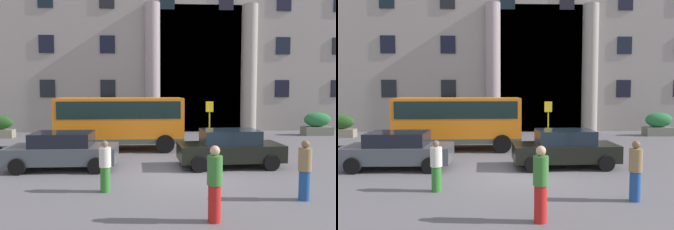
% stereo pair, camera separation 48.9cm
% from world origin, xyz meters
% --- Properties ---
extents(ground_plane, '(80.00, 64.00, 0.12)m').
position_xyz_m(ground_plane, '(0.00, 0.00, -0.06)').
color(ground_plane, '#5B585B').
extents(office_building_facade, '(43.07, 9.80, 14.39)m').
position_xyz_m(office_building_facade, '(0.01, 17.47, 7.19)').
color(office_building_facade, gray).
rests_on(office_building_facade, ground_plane).
extents(orange_minibus, '(6.37, 2.67, 2.67)m').
position_xyz_m(orange_minibus, '(-2.82, 5.50, 1.60)').
color(orange_minibus, orange).
rests_on(orange_minibus, ground_plane).
extents(bus_stop_sign, '(0.44, 0.08, 2.41)m').
position_xyz_m(bus_stop_sign, '(2.12, 7.34, 1.50)').
color(bus_stop_sign, '#919B17').
rests_on(bus_stop_sign, ground_plane).
extents(hedge_planter_far_west, '(1.45, 0.77, 1.49)m').
position_xyz_m(hedge_planter_far_west, '(-6.60, 10.21, 0.72)').
color(hedge_planter_far_west, slate).
rests_on(hedge_planter_far_west, ground_plane).
extents(hedge_planter_entrance_right, '(1.90, 0.97, 1.55)m').
position_xyz_m(hedge_planter_entrance_right, '(10.09, 10.40, 0.75)').
color(hedge_planter_entrance_right, slate).
rests_on(hedge_planter_entrance_right, ground_plane).
extents(hedge_planter_east, '(1.99, 0.70, 1.44)m').
position_xyz_m(hedge_planter_east, '(-11.04, 10.26, 0.70)').
color(hedge_planter_east, gray).
rests_on(hedge_planter_east, ground_plane).
extents(parked_coupe_end, '(4.18, 2.06, 1.44)m').
position_xyz_m(parked_coupe_end, '(-4.75, 1.29, 0.74)').
color(parked_coupe_end, '#454B51').
rests_on(parked_coupe_end, ground_plane).
extents(parked_compact_extra, '(4.18, 2.06, 1.50)m').
position_xyz_m(parked_compact_extra, '(1.85, 1.30, 0.76)').
color(parked_compact_extra, black).
rests_on(parked_compact_extra, ground_plane).
extents(pedestrian_woman_with_bag, '(0.36, 0.36, 1.81)m').
position_xyz_m(pedestrian_woman_with_bag, '(0.11, -4.40, 0.92)').
color(pedestrian_woman_with_bag, red).
rests_on(pedestrian_woman_with_bag, ground_plane).
extents(pedestrian_child_trailing, '(0.36, 0.36, 1.70)m').
position_xyz_m(pedestrian_child_trailing, '(2.95, -2.96, 0.86)').
color(pedestrian_child_trailing, '#1E488C').
rests_on(pedestrian_child_trailing, ground_plane).
extents(pedestrian_woman_dark_dress, '(0.36, 0.36, 1.57)m').
position_xyz_m(pedestrian_woman_dark_dress, '(-2.73, -1.85, 0.78)').
color(pedestrian_woman_dark_dress, '#2D732A').
rests_on(pedestrian_woman_dark_dress, ground_plane).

